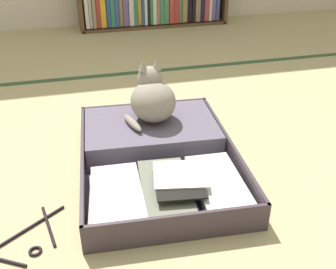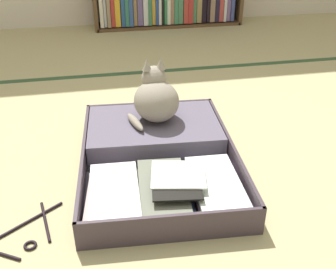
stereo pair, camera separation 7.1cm
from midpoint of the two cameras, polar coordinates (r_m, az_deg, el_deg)
The scene contains 5 objects.
ground_plane at distance 1.50m, azimuth 1.72°, elevation -7.66°, with size 10.00×10.00×0.00m, color tan.
tatami_border at distance 2.53m, azimuth -4.25°, elevation 8.73°, with size 4.80×0.05×0.00m.
open_suitcase at distance 1.62m, azimuth -0.24°, elevation -2.60°, with size 0.64×0.84×0.11m.
black_cat at distance 1.70m, azimuth -0.59°, elevation 5.17°, with size 0.23×0.23×0.26m.
clothes_hanger at distance 1.38m, azimuth -18.99°, elevation -13.36°, with size 0.30×0.26×0.01m.
Camera 2 is at (-0.24, -1.16, 0.92)m, focal length 42.85 mm.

